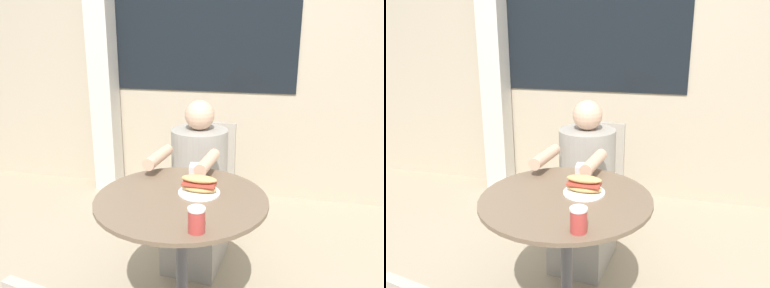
# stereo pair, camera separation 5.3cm
# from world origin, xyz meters

# --- Properties ---
(storefront_wall) EXTENTS (8.00, 0.09, 2.80)m
(storefront_wall) POSITION_xyz_m (-0.00, 1.82, 1.40)
(storefront_wall) COLOR #B7A88E
(storefront_wall) RESTS_ON ground_plane
(lattice_pillar) EXTENTS (0.21, 0.21, 2.40)m
(lattice_pillar) POSITION_xyz_m (-1.18, 1.65, 1.20)
(lattice_pillar) COLOR beige
(lattice_pillar) RESTS_ON ground_plane
(cafe_table) EXTENTS (0.83, 0.83, 0.74)m
(cafe_table) POSITION_xyz_m (0.00, 0.00, 0.55)
(cafe_table) COLOR brown
(cafe_table) RESTS_ON ground_plane
(diner_chair) EXTENTS (0.41, 0.41, 0.87)m
(diner_chair) POSITION_xyz_m (-0.04, 0.96, 0.52)
(diner_chair) COLOR #ADA393
(diner_chair) RESTS_ON ground_plane
(seated_diner) EXTENTS (0.40, 0.67, 1.10)m
(seated_diner) POSITION_xyz_m (-0.05, 0.61, 0.47)
(seated_diner) COLOR gray
(seated_diner) RESTS_ON ground_plane
(sandwich_on_plate) EXTENTS (0.21, 0.21, 0.09)m
(sandwich_on_plate) POSITION_xyz_m (0.07, 0.06, 0.78)
(sandwich_on_plate) COLOR white
(sandwich_on_plate) RESTS_ON cafe_table
(drink_cup) EXTENTS (0.07, 0.07, 0.10)m
(drink_cup) POSITION_xyz_m (0.14, -0.30, 0.79)
(drink_cup) COLOR #B73D38
(drink_cup) RESTS_ON cafe_table
(napkin_box) EXTENTS (0.10, 0.10, 0.06)m
(napkin_box) POSITION_xyz_m (0.02, 0.30, 0.77)
(napkin_box) COLOR silver
(napkin_box) RESTS_ON cafe_table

